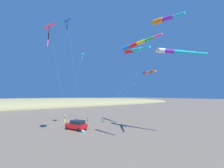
# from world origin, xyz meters

# --- Properties ---
(ground_plane) EXTENTS (600.00, 600.00, 0.00)m
(ground_plane) POSITION_xyz_m (0.00, 0.00, 0.00)
(ground_plane) COLOR #756654
(dune_ridge_grassy) EXTENTS (28.00, 240.00, 10.34)m
(dune_ridge_grassy) POSITION_xyz_m (-55.00, 0.00, 0.00)
(dune_ridge_grassy) COLOR #938E60
(dune_ridge_grassy) RESTS_ON ground_plane
(parked_car) EXTENTS (4.68, 3.46, 1.85)m
(parked_car) POSITION_xyz_m (8.29, -2.75, 0.95)
(parked_car) COLOR red
(parked_car) RESTS_ON ground_plane
(cooler_box) EXTENTS (0.62, 0.42, 0.42)m
(cooler_box) POSITION_xyz_m (11.12, -2.62, 0.21)
(cooler_box) COLOR #1EB7C6
(cooler_box) RESTS_ON ground_plane
(person_adult_flyer) EXTENTS (0.59, 0.62, 1.72)m
(person_adult_flyer) POSITION_xyz_m (-1.88, -2.12, 0.94)
(person_adult_flyer) COLOR gold
(person_adult_flyer) RESTS_ON ground_plane
(person_child_green_jacket) EXTENTS (0.47, 0.59, 1.81)m
(person_child_green_jacket) POSITION_xyz_m (5.05, 1.16, 0.99)
(person_child_green_jacket) COLOR #8E6B9E
(person_child_green_jacket) RESTS_ON ground_plane
(person_child_grey_jacket) EXTENTS (0.42, 0.43, 1.21)m
(person_child_grey_jacket) POSITION_xyz_m (4.84, 5.41, 0.66)
(person_child_grey_jacket) COLOR #232328
(person_child_grey_jacket) RESTS_ON ground_plane
(kite_windsock_green_low_center) EXTENTS (14.19, 1.72, 16.91)m
(kite_windsock_green_low_center) POSITION_xyz_m (14.41, 6.89, 16.11)
(kite_windsock_green_low_center) COLOR red
(kite_windsock_green_low_center) RESTS_ON ground_plane
(kite_delta_small_distant) EXTENTS (6.06, 2.68, 18.01)m
(kite_delta_small_distant) POSITION_xyz_m (1.05, 1.23, 17.58)
(kite_delta_small_distant) COLOR #1EB7C6
(kite_delta_small_distant) RESTS_ON ground_plane
(kite_windsock_teal_far_right) EXTENTS (12.36, 8.08, 11.10)m
(kite_windsock_teal_far_right) POSITION_xyz_m (19.76, 5.00, 10.54)
(kite_windsock_teal_far_right) COLOR purple
(kite_windsock_teal_far_right) RESTS_ON ground_plane
(kite_delta_red_high_left) EXTENTS (4.72, 5.69, 20.53)m
(kite_delta_red_high_left) POSITION_xyz_m (11.03, -6.05, 20.02)
(kite_delta_red_high_left) COLOR blue
(kite_delta_red_high_left) RESTS_ON ground_plane
(kite_windsock_yellow_midlevel) EXTENTS (18.77, 1.45, 18.85)m
(kite_windsock_yellow_midlevel) POSITION_xyz_m (23.12, 4.84, 18.18)
(kite_windsock_yellow_midlevel) COLOR orange
(kite_windsock_yellow_midlevel) RESTS_ON ground_plane
(kite_windsock_white_trailing) EXTENTS (19.17, 2.90, 13.52)m
(kite_windsock_white_trailing) POSITION_xyz_m (22.87, -0.77, 13.20)
(kite_windsock_white_trailing) COLOR blue
(kite_windsock_white_trailing) RESTS_ON ground_plane
(kite_delta_orange_high_right) EXTENTS (4.72, 5.37, 17.30)m
(kite_delta_orange_high_right) POSITION_xyz_m (14.17, -9.47, 16.71)
(kite_delta_orange_high_right) COLOR #EF4C93
(kite_delta_orange_high_right) RESTS_ON ground_plane
(kite_windsock_black_fish_shape) EXTENTS (18.46, 8.95, 14.51)m
(kite_windsock_black_fish_shape) POSITION_xyz_m (23.44, 6.56, 13.49)
(kite_windsock_black_fish_shape) COLOR white
(kite_windsock_black_fish_shape) RESTS_ON ground_plane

